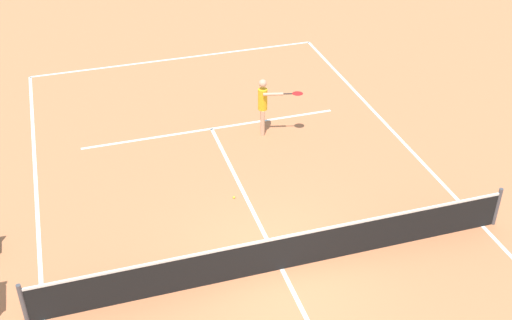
% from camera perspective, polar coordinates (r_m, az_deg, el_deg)
% --- Properties ---
extents(ground_plane, '(60.00, 60.00, 0.00)m').
position_cam_1_polar(ground_plane, '(15.36, 2.22, -9.33)').
color(ground_plane, '#D37A4C').
extents(court_lines, '(10.65, 24.17, 0.01)m').
position_cam_1_polar(court_lines, '(15.35, 2.22, -9.32)').
color(court_lines, white).
rests_on(court_lines, ground).
extents(tennis_net, '(11.25, 0.10, 1.07)m').
position_cam_1_polar(tennis_net, '(15.03, 2.26, -7.93)').
color(tennis_net, '#4C4C51').
rests_on(tennis_net, ground).
extents(player_serving, '(1.26, 0.82, 1.82)m').
position_cam_1_polar(player_serving, '(19.68, 0.72, 5.02)').
color(player_serving, '#D8A884').
rests_on(player_serving, ground).
extents(tennis_ball, '(0.07, 0.07, 0.07)m').
position_cam_1_polar(tennis_ball, '(17.43, -1.91, -3.23)').
color(tennis_ball, '#CCE033').
rests_on(tennis_ball, ground).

